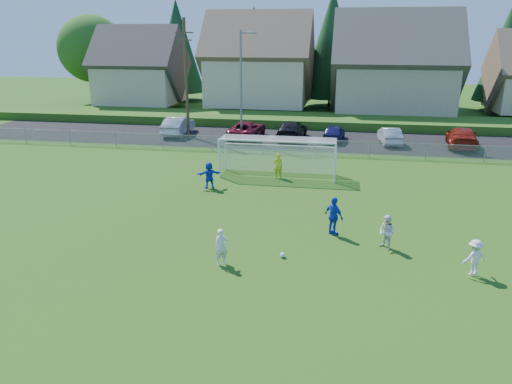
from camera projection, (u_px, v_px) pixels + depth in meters
The scene contains 22 objects.
ground at pixel (215, 300), 17.32m from camera, with size 160.00×160.00×0.00m, color #193D0C.
asphalt_lot at pixel (296, 139), 43.07m from camera, with size 60.00×60.00×0.00m, color black.
grass_embankment at pixel (304, 120), 49.98m from camera, with size 70.00×6.00×0.80m, color #1E420F.
soccer_ball at pixel (283, 255), 20.53m from camera, with size 0.22×0.22×0.22m, color white.
player_white_a at pixel (221, 247), 19.73m from camera, with size 0.55×0.36×1.50m, color silver.
player_white_b at pixel (387, 232), 21.16m from camera, with size 0.73×0.57×1.50m, color silver.
player_white_c at pixel (474, 258), 18.87m from camera, with size 0.93×0.54×1.45m, color silver.
player_blue_a at pixel (334, 216), 22.62m from camera, with size 1.05×0.44×1.79m, color #1434BE.
player_blue_b at pixel (209, 175), 29.47m from camera, with size 1.47×0.47×1.58m, color #1434BE.
goalkeeper at pixel (278, 166), 31.53m from camera, with size 0.57×0.38×1.58m, color #C2D418.
car_b at pixel (178, 126), 44.77m from camera, with size 1.73×4.97×1.64m, color #B8B8B8.
car_c at pixel (246, 130), 43.29m from camera, with size 2.51×5.45×1.52m, color #580A1B.
car_d at pixel (292, 130), 42.95m from camera, with size 2.19×5.40×1.57m, color black.
car_e at pixel (334, 133), 42.35m from camera, with size 1.63×4.05×1.38m, color #171750.
car_f at pixel (390, 136), 41.18m from camera, with size 1.44×4.13×1.36m, color #AEAEAE.
car_g at pixel (462, 137), 39.98m from camera, with size 2.20×5.41×1.57m, color maroon.
soccer_goal at pixel (278, 151), 31.85m from camera, with size 7.42×1.90×2.50m.
chainlink_fence at pixel (289, 146), 37.73m from camera, with size 52.06×0.06×1.20m.
streetlight at pixel (242, 83), 40.94m from camera, with size 1.38×0.18×9.00m.
utility_pole at pixel (186, 77), 42.63m from camera, with size 1.60×0.26×10.00m.
houses_row at pixel (330, 46), 54.51m from camera, with size 53.90×11.45×13.27m.
tree_row at pixel (324, 49), 60.67m from camera, with size 65.98×12.36×13.80m.
Camera 1 is at (4.12, -14.84, 8.88)m, focal length 35.00 mm.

